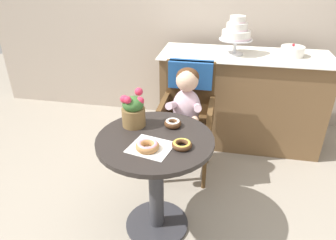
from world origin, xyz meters
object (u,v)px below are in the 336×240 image
(seated_child, at_px, (186,105))
(donut_front, at_px, (147,146))
(wicker_chair, at_px, (189,102))
(donut_mid, at_px, (173,123))
(donut_side, at_px, (182,144))
(tiered_cake_stand, at_px, (236,32))
(round_layer_cake, at_px, (292,51))
(cafe_table, at_px, (156,166))
(flower_vase, at_px, (133,110))

(seated_child, height_order, donut_front, seated_child)
(wicker_chair, xyz_separation_m, donut_mid, (-0.03, -0.57, 0.10))
(donut_side, bearing_deg, wicker_chair, 94.84)
(donut_front, height_order, tiered_cake_stand, tiered_cake_stand)
(wicker_chair, distance_m, round_layer_cake, 1.07)
(wicker_chair, height_order, round_layer_cake, round_layer_cake)
(wicker_chair, height_order, donut_mid, wicker_chair)
(cafe_table, relative_size, round_layer_cake, 3.51)
(donut_front, bearing_deg, wicker_chair, 82.21)
(seated_child, distance_m, flower_vase, 0.55)
(tiered_cake_stand, height_order, round_layer_cake, tiered_cake_stand)
(seated_child, height_order, tiered_cake_stand, tiered_cake_stand)
(cafe_table, bearing_deg, wicker_chair, 81.88)
(wicker_chair, bearing_deg, donut_mid, -98.31)
(donut_front, relative_size, round_layer_cake, 0.66)
(wicker_chair, bearing_deg, seated_child, -95.61)
(round_layer_cake, bearing_deg, tiered_cake_stand, -176.66)
(donut_side, bearing_deg, round_layer_cake, 61.00)
(donut_mid, bearing_deg, cafe_table, -115.45)
(cafe_table, xyz_separation_m, flower_vase, (-0.17, 0.13, 0.32))
(round_layer_cake, bearing_deg, cafe_table, -125.56)
(cafe_table, bearing_deg, seated_child, 79.76)
(round_layer_cake, bearing_deg, flower_vase, -133.08)
(seated_child, relative_size, flower_vase, 2.98)
(wicker_chair, bearing_deg, flower_vase, -119.98)
(donut_side, bearing_deg, cafe_table, 157.88)
(seated_child, relative_size, donut_side, 6.16)
(tiered_cake_stand, relative_size, round_layer_cake, 1.65)
(cafe_table, bearing_deg, flower_vase, 142.43)
(tiered_cake_stand, bearing_deg, flower_vase, -117.74)
(donut_side, relative_size, round_layer_cake, 0.58)
(donut_front, bearing_deg, cafe_table, 84.09)
(donut_side, xyz_separation_m, round_layer_cake, (0.78, 1.40, 0.20))
(donut_side, bearing_deg, tiered_cake_stand, 78.84)
(wicker_chair, relative_size, seated_child, 1.31)
(seated_child, xyz_separation_m, flower_vase, (-0.28, -0.45, 0.15))
(wicker_chair, bearing_deg, round_layer_cake, 29.30)
(wicker_chair, bearing_deg, donut_front, -103.40)
(tiered_cake_stand, bearing_deg, donut_side, -101.16)
(donut_front, bearing_deg, seated_child, 80.54)
(donut_front, distance_m, tiered_cake_stand, 1.54)
(seated_child, bearing_deg, donut_side, -84.01)
(donut_front, bearing_deg, flower_vase, 120.91)
(wicker_chair, height_order, flower_vase, flower_vase)
(donut_front, distance_m, donut_mid, 0.31)
(wicker_chair, relative_size, donut_side, 8.09)
(wicker_chair, xyz_separation_m, round_layer_cake, (0.84, 0.59, 0.30))
(donut_side, bearing_deg, flower_vase, 149.64)
(donut_front, xyz_separation_m, tiered_cake_stand, (0.46, 1.43, 0.35))
(wicker_chair, height_order, seated_child, seated_child)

